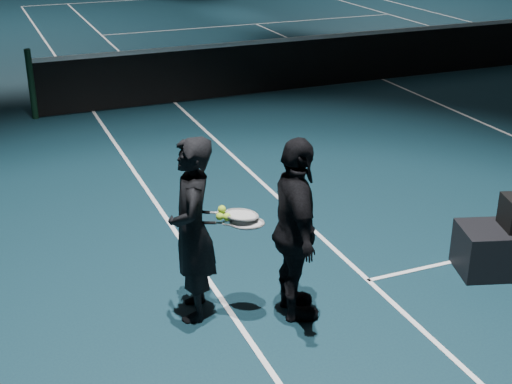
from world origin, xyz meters
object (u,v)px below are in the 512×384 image
(player_a, at_px, (192,230))
(tennis_balls, at_px, (223,214))
(racket_upper, at_px, (241,215))
(racket_lower, at_px, (247,223))
(player_b, at_px, (296,231))

(player_a, xyz_separation_m, tennis_balls, (0.24, -0.10, 0.14))
(player_a, relative_size, racket_upper, 2.34)
(player_a, height_order, tennis_balls, player_a)
(player_a, height_order, racket_upper, player_a)
(racket_upper, bearing_deg, racket_lower, -42.66)
(racket_lower, xyz_separation_m, racket_upper, (-0.03, 0.06, 0.06))
(racket_lower, height_order, racket_upper, racket_upper)
(player_a, height_order, player_b, same)
(player_b, distance_m, racket_lower, 0.41)
(racket_lower, distance_m, racket_upper, 0.09)
(tennis_balls, bearing_deg, racket_lower, -24.82)
(racket_lower, bearing_deg, player_b, 0.00)
(player_a, xyz_separation_m, player_b, (0.78, -0.34, 0.00))
(racket_upper, xyz_separation_m, tennis_balls, (-0.15, 0.03, 0.02))
(player_b, xyz_separation_m, racket_upper, (-0.40, 0.22, 0.12))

